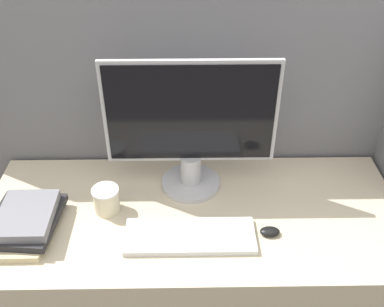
{
  "coord_description": "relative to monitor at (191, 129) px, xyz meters",
  "views": [
    {
      "loc": [
        -0.02,
        -0.87,
        1.92
      ],
      "look_at": [
        -0.0,
        0.36,
        1.02
      ],
      "focal_mm": 42.0,
      "sensor_mm": 36.0,
      "label": 1
    }
  ],
  "objects": [
    {
      "name": "monitor",
      "position": [
        0.0,
        0.0,
        0.0
      ],
      "size": [
        0.62,
        0.23,
        0.53
      ],
      "color": "#B7B7BC",
      "rests_on": "desk"
    },
    {
      "name": "coffee_cup",
      "position": [
        -0.31,
        -0.14,
        -0.21
      ],
      "size": [
        0.1,
        0.1,
        0.1
      ],
      "color": "beige",
      "rests_on": "desk"
    },
    {
      "name": "keyboard",
      "position": [
        -0.01,
        -0.29,
        -0.25
      ],
      "size": [
        0.45,
        0.16,
        0.02
      ],
      "color": "silver",
      "rests_on": "desk"
    },
    {
      "name": "mouse",
      "position": [
        0.27,
        -0.27,
        -0.25
      ],
      "size": [
        0.07,
        0.05,
        0.02
      ],
      "color": "black",
      "rests_on": "desk"
    },
    {
      "name": "cubicle_panel_rear",
      "position": [
        0.01,
        0.21,
        -0.26
      ],
      "size": [
        1.94,
        0.04,
        1.55
      ],
      "color": "slate",
      "rests_on": "ground_plane"
    },
    {
      "name": "book_stack",
      "position": [
        -0.58,
        -0.24,
        -0.22
      ],
      "size": [
        0.25,
        0.31,
        0.08
      ],
      "color": "#C6B78C",
      "rests_on": "desk"
    },
    {
      "name": "desk",
      "position": [
        0.01,
        -0.16,
        -0.65
      ],
      "size": [
        1.54,
        0.66,
        0.78
      ],
      "color": "beige",
      "rests_on": "ground_plane"
    }
  ]
}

